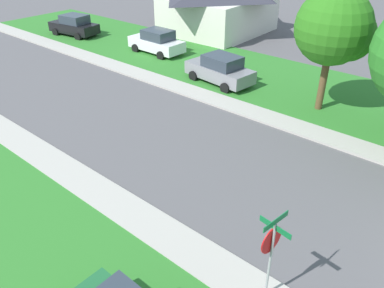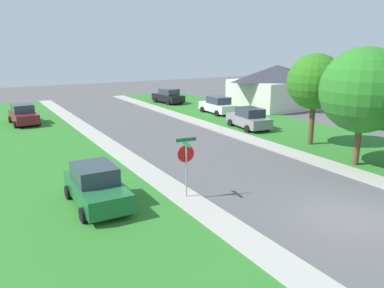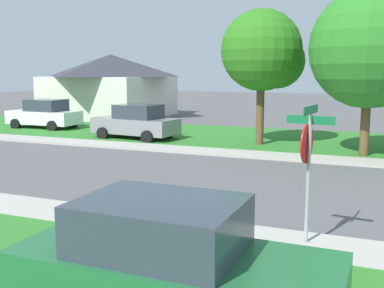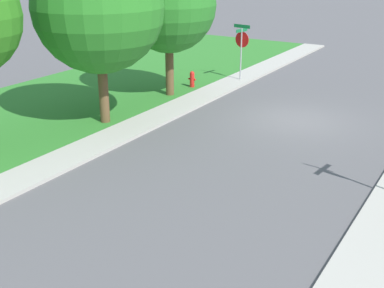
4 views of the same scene
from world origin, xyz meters
TOP-DOWN VIEW (x-y plane):
  - ground_plane at (0.00, 0.00)m, footprint 120.00×120.00m
  - sidewalk_east at (4.70, 12.00)m, footprint 1.40×56.00m
  - lawn_east at (9.40, 12.00)m, footprint 8.00×56.00m
  - sidewalk_west at (-4.70, 12.00)m, footprint 1.40×56.00m
  - lawn_west at (-9.40, 12.00)m, footprint 8.00×56.00m
  - stop_sign_far_corner at (-4.61, 4.81)m, footprint 0.91×0.91m
  - car_green_near_corner at (-8.27, 6.00)m, footprint 2.08×4.32m
  - car_maroon_across_road at (-8.70, 25.98)m, footprint 2.22×4.39m
  - car_white_kerbside_mid at (8.59, 21.97)m, footprint 2.08×4.32m
  - car_black_driveway_right at (7.54, 30.73)m, footprint 2.49×4.51m
  - car_grey_far_down_street at (6.87, 14.89)m, footprint 2.40×4.48m
  - tree_sidewalk_far at (7.48, 8.55)m, footprint 3.91×3.64m
  - tree_corner_large at (6.23, 3.97)m, footprint 4.97×4.62m
  - house_right_setback at (16.47, 22.29)m, footprint 9.20×8.03m

SIDE VIEW (x-z plane):
  - ground_plane at x=0.00m, z-range 0.00..0.00m
  - lawn_east at x=9.40m, z-range 0.00..0.08m
  - lawn_west at x=-9.40m, z-range 0.00..0.08m
  - sidewalk_east at x=4.70m, z-range 0.00..0.10m
  - sidewalk_west at x=-4.70m, z-range 0.00..0.10m
  - car_green_near_corner at x=-8.27m, z-range -0.01..1.75m
  - car_maroon_across_road at x=-8.70m, z-range -0.01..1.75m
  - car_white_kerbside_mid at x=8.59m, z-range -0.01..1.75m
  - car_black_driveway_right at x=7.54m, z-range -0.01..1.75m
  - car_grey_far_down_street at x=6.87m, z-range -0.01..1.75m
  - stop_sign_far_corner at x=-4.61m, z-range 0.50..3.27m
  - house_right_setback at x=16.47m, z-range 0.08..4.68m
  - tree_corner_large at x=6.23m, z-range 0.82..7.40m
  - tree_sidewalk_far at x=7.48m, z-range 1.12..7.25m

